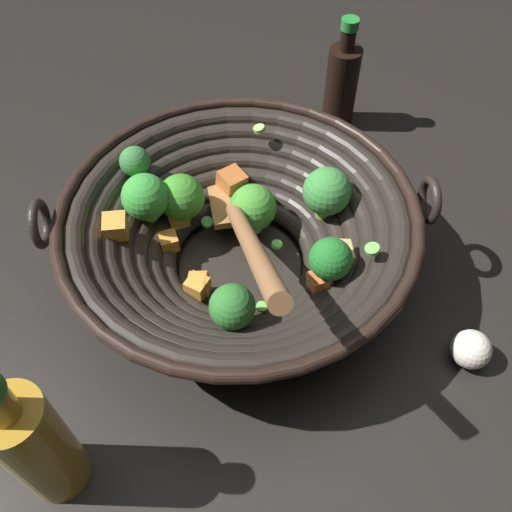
# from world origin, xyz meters

# --- Properties ---
(ground_plane) EXTENTS (4.00, 4.00, 0.00)m
(ground_plane) POSITION_xyz_m (0.00, 0.00, 0.00)
(ground_plane) COLOR black
(wok) EXTENTS (0.40, 0.40, 0.24)m
(wok) POSITION_xyz_m (0.00, -0.00, 0.07)
(wok) COLOR black
(wok) RESTS_ON ground
(soy_sauce_bottle) EXTENTS (0.05, 0.05, 0.17)m
(soy_sauce_bottle) POSITION_xyz_m (0.07, -0.31, 0.07)
(soy_sauce_bottle) COLOR black
(soy_sauce_bottle) RESTS_ON ground
(cooking_oil_bottle) EXTENTS (0.06, 0.06, 0.20)m
(cooking_oil_bottle) POSITION_xyz_m (-0.02, 0.29, 0.08)
(cooking_oil_bottle) COLOR #AD7F23
(cooking_oil_bottle) RESTS_ON ground
(garlic_bulb) EXTENTS (0.04, 0.04, 0.04)m
(garlic_bulb) POSITION_xyz_m (-0.27, -0.06, 0.02)
(garlic_bulb) COLOR silver
(garlic_bulb) RESTS_ON ground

